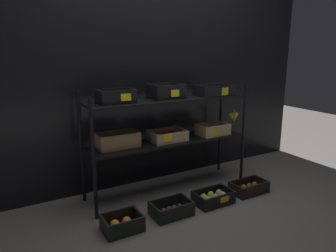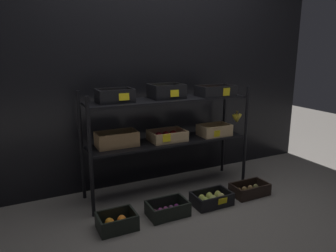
{
  "view_description": "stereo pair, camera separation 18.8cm",
  "coord_description": "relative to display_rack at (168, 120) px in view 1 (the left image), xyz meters",
  "views": [
    {
      "loc": [
        -1.47,
        -2.58,
        1.39
      ],
      "look_at": [
        0.0,
        0.0,
        0.67
      ],
      "focal_mm": 33.9,
      "sensor_mm": 36.0,
      "label": 1
    },
    {
      "loc": [
        -1.3,
        -2.67,
        1.39
      ],
      "look_at": [
        0.0,
        0.0,
        0.67
      ],
      "focal_mm": 33.9,
      "sensor_mm": 36.0,
      "label": 2
    }
  ],
  "objects": [
    {
      "name": "crate_ground_orange",
      "position": [
        -0.67,
        -0.46,
        -0.68
      ],
      "size": [
        0.3,
        0.22,
        0.13
      ],
      "color": "black",
      "rests_on": "ground_plane"
    },
    {
      "name": "crate_ground_pear",
      "position": [
        0.23,
        -0.46,
        -0.68
      ],
      "size": [
        0.35,
        0.23,
        0.12
      ],
      "color": "black",
      "rests_on": "ground_plane"
    },
    {
      "name": "crate_ground_kiwi",
      "position": [
        0.67,
        -0.45,
        -0.68
      ],
      "size": [
        0.36,
        0.21,
        0.12
      ],
      "color": "black",
      "rests_on": "ground_plane"
    },
    {
      "name": "ground_plane",
      "position": [
        0.0,
        -0.0,
        -0.73
      ],
      "size": [
        10.0,
        10.0,
        0.0
      ],
      "primitive_type": "plane",
      "color": "#605B56"
    },
    {
      "name": "display_rack",
      "position": [
        0.0,
        0.0,
        0.0
      ],
      "size": [
        1.72,
        0.41,
        1.07
      ],
      "color": "black",
      "rests_on": "ground_plane"
    },
    {
      "name": "crate_ground_plum",
      "position": [
        -0.22,
        -0.45,
        -0.68
      ],
      "size": [
        0.34,
        0.23,
        0.12
      ],
      "color": "black",
      "rests_on": "ground_plane"
    },
    {
      "name": "storefront_wall",
      "position": [
        0.0,
        0.39,
        0.27
      ],
      "size": [
        4.0,
        0.12,
        2.0
      ],
      "primitive_type": "cube",
      "color": "black",
      "rests_on": "ground_plane"
    }
  ]
}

